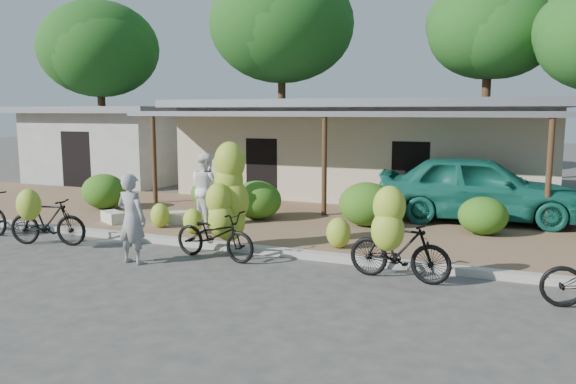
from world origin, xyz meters
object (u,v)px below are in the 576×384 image
Objects in this scene: bike_left at (45,219)px; sack_near at (173,218)px; tree_far_center at (279,23)px; sack_far at (113,217)px; bike_right at (397,242)px; tree_back_left at (97,47)px; bike_center at (222,213)px; vendor at (132,219)px; bystander at (206,189)px; teal_van at (478,188)px; tree_center_right at (485,28)px.

sack_near is at bearing -43.27° from bike_left.
sack_far is (0.98, -13.09, -6.76)m from tree_far_center.
bike_right is 2.23× the size of sack_near.
tree_back_left reaches higher than sack_far.
bike_center reaches higher than vendor.
bike_center is 2.77m from bystander.
teal_van is at bearing -19.51° from tree_back_left.
bystander is (2.39, 0.69, 0.78)m from sack_far.
tree_far_center is 11.25× the size of sack_near.
vendor is at bearing -44.70° from sack_far.
tree_back_left is 4.40× the size of bystander.
tree_center_right is 4.40× the size of bike_left.
tree_far_center is at bearing -44.37° from bystander.
bike_right is at bearing -21.14° from sack_near.
tree_back_left is at bearing -9.16° from bystander.
bike_left is 7.74m from bike_right.
tree_center_right is at bearing -103.42° from vendor.
sack_near is 7.94m from teal_van.
bike_center is at bearing 89.71° from bike_right.
tree_far_center reaches higher than sack_far.
sack_far is at bearing -120.55° from tree_center_right.
bystander is (11.37, -9.40, -4.91)m from tree_back_left.
tree_center_right is at bearing 11.63° from tree_back_left.
tree_back_left is 15.34m from sack_near.
bike_left is (9.00, -12.35, -5.33)m from tree_back_left.
bike_right is 1.03× the size of bystander.
tree_far_center is 5.37× the size of vendor.
teal_van is (17.67, -6.26, -4.95)m from tree_back_left.
bike_left reaches higher than sack_far.
bike_center is 0.46× the size of teal_van.
bike_left is 1.02× the size of bystander.
tree_back_left is 18.04m from vendor.
bystander reaches higher than sack_far.
bike_center is at bearing -41.61° from tree_back_left.
vendor is (-5.31, -16.27, -5.45)m from tree_center_right.
bystander is 7.03m from teal_van.
vendor is (-1.36, -1.18, -0.02)m from bike_center.
teal_van is at bearing 23.79° from sack_far.
tree_back_left is 14.65m from sack_far.
vendor is 3.39m from bystander.
tree_back_left is 3.42× the size of bike_center.
tree_center_right is 16.52m from bike_center.
sack_near is at bearing -64.72° from vendor.
bike_left is 0.79× the size of bike_center.
sack_far is 3.87m from vendor.
bike_center reaches higher than sack_far.
tree_back_left is at bearing 65.01° from teal_van.
vendor is at bearing 125.79° from bystander.
tree_far_center reaches higher than vendor.
teal_van is at bearing -69.32° from bike_left.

